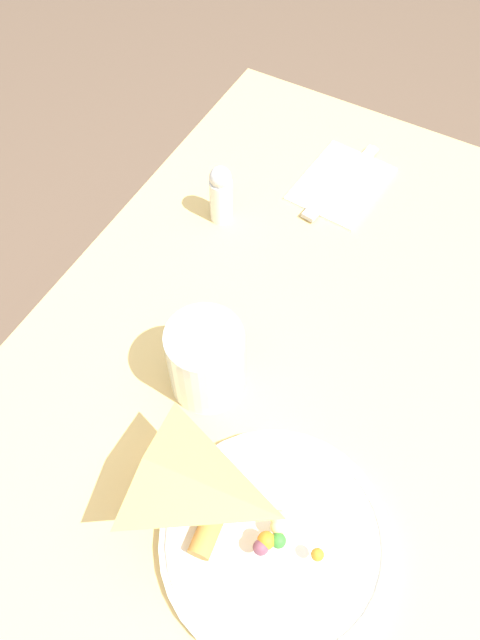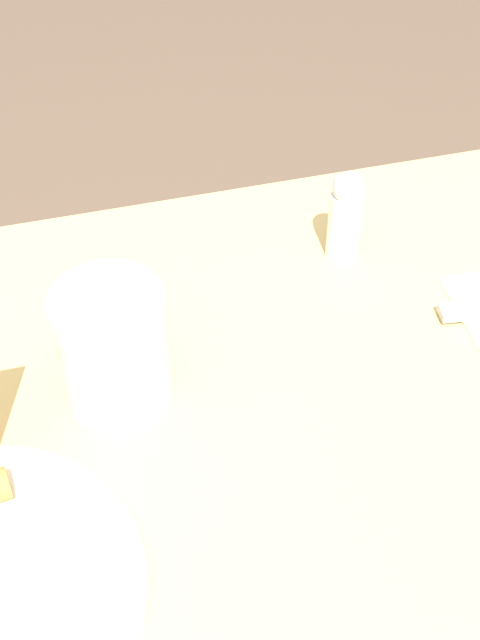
% 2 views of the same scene
% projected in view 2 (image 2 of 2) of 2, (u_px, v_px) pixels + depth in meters
% --- Properties ---
extents(dining_table, '(1.23, 0.74, 0.76)m').
position_uv_depth(dining_table, '(105.00, 592.00, 0.66)').
color(dining_table, '#DBB770').
rests_on(dining_table, ground_plane).
extents(milk_glass, '(0.09, 0.09, 0.11)m').
position_uv_depth(milk_glass, '(114.00, 351.00, 0.64)').
color(milk_glass, white).
rests_on(milk_glass, dining_table).
extents(salt_shaker, '(0.03, 0.03, 0.10)m').
position_uv_depth(salt_shaker, '(345.00, 215.00, 0.77)').
color(salt_shaker, silver).
rests_on(salt_shaker, dining_table).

